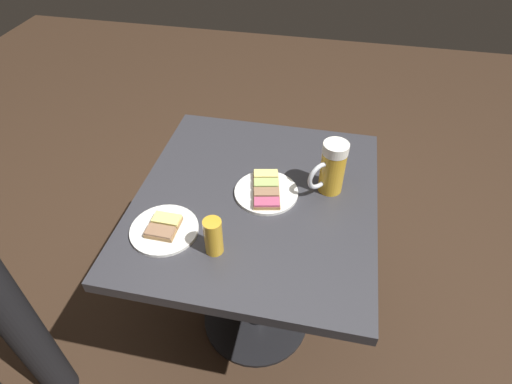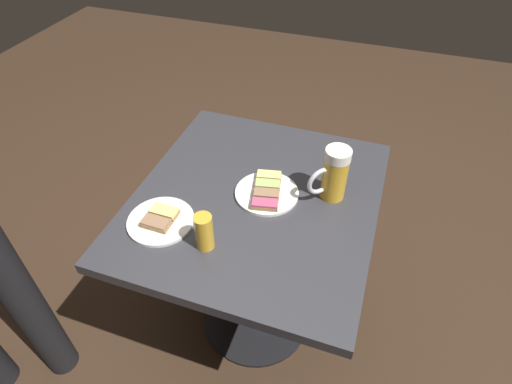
% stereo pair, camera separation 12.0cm
% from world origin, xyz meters
% --- Properties ---
extents(ground_plane, '(6.00, 6.00, 0.00)m').
position_xyz_m(ground_plane, '(0.00, 0.00, 0.00)').
color(ground_plane, '#382619').
extents(cafe_table, '(0.82, 0.75, 0.72)m').
position_xyz_m(cafe_table, '(0.00, 0.00, 0.57)').
color(cafe_table, black).
rests_on(cafe_table, ground_plane).
extents(plate_near, '(0.20, 0.20, 0.03)m').
position_xyz_m(plate_near, '(0.02, -0.03, 0.73)').
color(plate_near, white).
rests_on(plate_near, cafe_table).
extents(plate_far, '(0.20, 0.20, 0.03)m').
position_xyz_m(plate_far, '(-0.19, 0.23, 0.73)').
color(plate_far, white).
rests_on(plate_far, cafe_table).
extents(beer_mug, '(0.11, 0.11, 0.18)m').
position_xyz_m(beer_mug, '(0.08, -0.22, 0.80)').
color(beer_mug, gold).
rests_on(beer_mug, cafe_table).
extents(beer_glass_small, '(0.05, 0.05, 0.11)m').
position_xyz_m(beer_glass_small, '(-0.23, 0.07, 0.77)').
color(beer_glass_small, gold).
rests_on(beer_glass_small, cafe_table).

